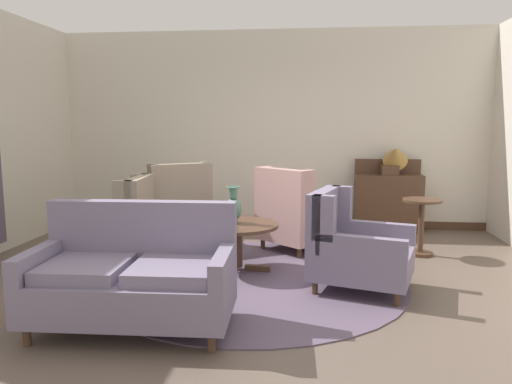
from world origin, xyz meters
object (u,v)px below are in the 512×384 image
Objects in this scene: armchair_near_window at (120,227)px; armchair_near_sideboard at (177,210)px; side_table at (421,222)px; armchair_foreground_right at (296,216)px; settee at (133,277)px; sideboard at (388,199)px; porcelain_vase at (233,207)px; armchair_beside_settee at (353,248)px; gramophone at (394,157)px; coffee_table at (238,232)px.

armchair_near_sideboard is at bearing 152.59° from armchair_near_window.
side_table is at bearing 144.53° from armchair_near_sideboard.
armchair_foreground_right is 2.13m from armchair_near_window.
settee is 2.76m from armchair_foreground_right.
sideboard is (1.32, 1.15, 0.05)m from armchair_foreground_right.
sideboard is (1.97, 2.06, -0.20)m from porcelain_vase.
porcelain_vase is at bearing 85.41° from armchair_beside_settee.
gramophone reaches higher than side_table.
settee is 2.93× the size of gramophone.
armchair_near_window is (-1.97, -0.80, -0.01)m from armchair_foreground_right.
coffee_table is at bearing -30.43° from porcelain_vase.
armchair_near_sideboard reaches higher than settee.
sideboard is at bearing 46.26° from porcelain_vase.
armchair_foreground_right is at bearing 57.47° from coffee_table.
armchair_beside_settee is at bearing -21.26° from coffee_table.
settee is 2.67m from armchair_near_sideboard.
armchair_foreground_right reaches higher than settee.
armchair_foreground_right is 1.58m from armchair_near_sideboard.
side_table is at bearing -80.80° from sideboard.
armchair_beside_settee is at bearing 113.17° from armchair_near_sideboard.
gramophone reaches higher than armchair_beside_settee.
porcelain_vase is 0.75× the size of gramophone.
armchair_beside_settee is at bearing 29.50° from settee.
armchair_near_window is 0.93× the size of sideboard.
gramophone is at bearing 97.47° from side_table.
settee is at bearing 104.50° from armchair_foreground_right.
armchair_near_window is at bearing 174.40° from coffee_table.
gramophone reaches higher than settee.
settee is 1.44× the size of armchair_beside_settee.
armchair_foreground_right reaches higher than porcelain_vase.
armchair_near_window reaches higher than porcelain_vase.
side_table is at bearing 22.04° from coffee_table.
coffee_table is 2.29m from side_table.
coffee_table is at bearing 79.49° from armchair_near_window.
porcelain_vase is 1.35m from armchair_near_window.
sideboard is at bearing 99.20° from side_table.
sideboard reaches higher than settee.
armchair_near_sideboard is 1.02× the size of armchair_beside_settee.
settee is at bearing -125.88° from gramophone.
coffee_table is at bearing 97.67° from armchair_foreground_right.
armchair_near_sideboard is 3.15m from gramophone.
porcelain_vase is 2.86m from sideboard.
sideboard reaches higher than armchair_beside_settee.
coffee_table is 1.11m from armchair_foreground_right.
settee is at bearing -124.66° from sideboard.
armchair_foreground_right is 1.75m from sideboard.
coffee_table is at bearing 85.83° from armchair_beside_settee.
settee is (-0.54, -1.58, -0.29)m from porcelain_vase.
armchair_beside_settee is at bearing -105.99° from sideboard.
settee is 2.28× the size of side_table.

